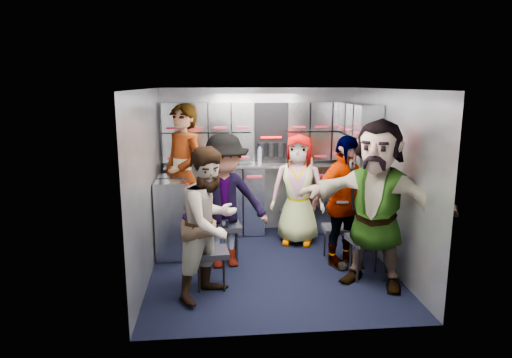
{
  "coord_description": "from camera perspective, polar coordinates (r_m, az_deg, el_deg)",
  "views": [
    {
      "loc": [
        -0.66,
        -5.11,
        2.16
      ],
      "look_at": [
        -0.14,
        0.35,
        1.01
      ],
      "focal_mm": 32.0,
      "sensor_mm": 36.0,
      "label": 1
    }
  ],
  "objects": [
    {
      "name": "attendant_standing",
      "position": [
        6.11,
        -9.0,
        0.34
      ],
      "size": [
        0.8,
        0.83,
        1.91
      ],
      "primitive_type": "imported",
      "rotation": [
        0.0,
        0.0,
        -0.85
      ],
      "color": "black",
      "rests_on": "ground"
    },
    {
      "name": "attendant_arc_b",
      "position": [
        5.38,
        -3.98,
        -2.83
      ],
      "size": [
        1.11,
        0.74,
        1.6
      ],
      "primitive_type": "imported",
      "rotation": [
        0.0,
        0.0,
        0.15
      ],
      "color": "black",
      "rests_on": "ground"
    },
    {
      "name": "jump_seat_center",
      "position": [
        6.46,
        4.93,
        -4.36
      ],
      "size": [
        0.44,
        0.43,
        0.41
      ],
      "rotation": [
        0.0,
        0.0,
        0.39
      ],
      "color": "black",
      "rests_on": "ground"
    },
    {
      "name": "wall_left",
      "position": [
        5.28,
        -13.37,
        -0.59
      ],
      "size": [
        0.04,
        3.0,
        2.1
      ],
      "primitive_type": "cube",
      "color": "gray",
      "rests_on": "ground"
    },
    {
      "name": "jump_seat_near_right",
      "position": [
        5.3,
        13.84,
        -7.6
      ],
      "size": [
        0.46,
        0.45,
        0.48
      ],
      "rotation": [
        0.0,
        0.0,
        0.16
      ],
      "color": "black",
      "rests_on": "ground"
    },
    {
      "name": "cup_right",
      "position": [
        6.58,
        6.78,
        2.3
      ],
      "size": [
        0.07,
        0.07,
        0.09
      ],
      "primitive_type": "cylinder",
      "color": "#C7AD8C",
      "rests_on": "counter"
    },
    {
      "name": "locker_bank_back",
      "position": [
        6.53,
        0.38,
        5.98
      ],
      "size": [
        2.68,
        0.28,
        0.82
      ],
      "primitive_type": "cube",
      "color": "#9DA3AD",
      "rests_on": "wall_back"
    },
    {
      "name": "bottle_right",
      "position": [
        6.55,
        5.36,
        3.03
      ],
      "size": [
        0.06,
        0.06,
        0.26
      ],
      "primitive_type": "cylinder",
      "color": "white",
      "rests_on": "counter"
    },
    {
      "name": "cup_left",
      "position": [
        6.44,
        -3.16,
        2.23
      ],
      "size": [
        0.07,
        0.07,
        0.11
      ],
      "primitive_type": "cylinder",
      "color": "#C7AD8C",
      "rests_on": "counter"
    },
    {
      "name": "attendant_arc_a",
      "position": [
        4.64,
        -5.74,
        -5.52
      ],
      "size": [
        0.94,
        0.96,
        1.56
      ],
      "primitive_type": "imported",
      "rotation": [
        0.0,
        0.0,
        0.87
      ],
      "color": "black",
      "rests_on": "ground"
    },
    {
      "name": "jump_seat_mid_left",
      "position": [
        5.66,
        -3.97,
        -6.19
      ],
      "size": [
        0.42,
        0.41,
        0.46
      ],
      "rotation": [
        0.0,
        0.0,
        0.09
      ],
      "color": "black",
      "rests_on": "ground"
    },
    {
      "name": "right_cabinet",
      "position": [
        6.25,
        12.59,
        -3.84
      ],
      "size": [
        0.28,
        1.2,
        1.0
      ],
      "primitive_type": "cube",
      "color": "#9DA3AD",
      "rests_on": "ground"
    },
    {
      "name": "attendant_arc_d",
      "position": [
        5.49,
        10.83,
        -2.83
      ],
      "size": [
        0.99,
        0.78,
        1.58
      ],
      "primitive_type": "imported",
      "rotation": [
        0.0,
        0.0,
        0.5
      ],
      "color": "black",
      "rests_on": "ground"
    },
    {
      "name": "locker_bank_right",
      "position": [
        6.16,
        12.72,
        5.32
      ],
      "size": [
        0.28,
        1.0,
        0.82
      ],
      "primitive_type": "cube",
      "color": "#9DA3AD",
      "rests_on": "wall_right"
    },
    {
      "name": "counter",
      "position": [
        6.54,
        0.43,
        1.78
      ],
      "size": [
        2.68,
        0.42,
        0.03
      ],
      "primitive_type": "cube",
      "color": "silver",
      "rests_on": "cart_bank_back"
    },
    {
      "name": "wall_back",
      "position": [
        6.74,
        0.24,
        2.38
      ],
      "size": [
        2.8,
        0.04,
        2.1
      ],
      "primitive_type": "cube",
      "color": "gray",
      "rests_on": "ground"
    },
    {
      "name": "cart_bank_back",
      "position": [
        6.65,
        0.42,
        -2.64
      ],
      "size": [
        2.68,
        0.38,
        0.99
      ],
      "primitive_type": "cube",
      "color": "#9DA3AD",
      "rests_on": "ground"
    },
    {
      "name": "coffee_niche",
      "position": [
        6.61,
        1.89,
        5.87
      ],
      "size": [
        0.46,
        0.16,
        0.84
      ],
      "primitive_type": null,
      "color": "black",
      "rests_on": "wall_back"
    },
    {
      "name": "bottle_left",
      "position": [
        6.44,
        -4.27,
        2.74
      ],
      "size": [
        0.07,
        0.07,
        0.23
      ],
      "primitive_type": "cylinder",
      "color": "white",
      "rests_on": "counter"
    },
    {
      "name": "attendant_arc_c",
      "position": [
        6.19,
        5.29,
        -1.33
      ],
      "size": [
        0.84,
        0.66,
        1.5
      ],
      "primitive_type": "imported",
      "rotation": [
        0.0,
        0.0,
        -0.28
      ],
      "color": "black",
      "rests_on": "ground"
    },
    {
      "name": "attendant_arc_e",
      "position": [
        5.0,
        14.78,
        -3.1
      ],
      "size": [
        1.68,
        1.4,
        1.81
      ],
      "primitive_type": "imported",
      "rotation": [
        0.0,
        0.0,
        -0.61
      ],
      "color": "black",
      "rests_on": "ground"
    },
    {
      "name": "bottle_mid",
      "position": [
        6.47,
        0.46,
        2.85
      ],
      "size": [
        0.06,
        0.06,
        0.23
      ],
      "primitive_type": "cylinder",
      "color": "white",
      "rests_on": "counter"
    },
    {
      "name": "jump_seat_near_left",
      "position": [
        4.94,
        -5.64,
        -9.35
      ],
      "size": [
        0.39,
        0.37,
        0.43
      ],
      "rotation": [
        0.0,
        0.0,
        0.08
      ],
      "color": "black",
      "rests_on": "ground"
    },
    {
      "name": "jump_seat_mid_right",
      "position": [
        5.77,
        10.18,
        -6.36
      ],
      "size": [
        0.38,
        0.36,
        0.42
      ],
      "rotation": [
        0.0,
        0.0,
        -0.07
      ],
      "color": "black",
      "rests_on": "ground"
    },
    {
      "name": "ceiling",
      "position": [
        5.16,
        1.94,
        11.18
      ],
      "size": [
        2.8,
        3.0,
        0.02
      ],
      "primitive_type": "cube",
      "color": "silver",
      "rests_on": "wall_back"
    },
    {
      "name": "red_latch_strip",
      "position": [
        6.37,
        0.61,
        0.27
      ],
      "size": [
        2.6,
        0.02,
        0.03
      ],
      "primitive_type": "cube",
      "color": "#A41626",
      "rests_on": "cart_bank_back"
    },
    {
      "name": "wall_right",
      "position": [
        5.62,
        16.16,
        0.0
      ],
      "size": [
        0.04,
        3.0,
        2.1
      ],
      "primitive_type": "cube",
      "color": "gray",
      "rests_on": "ground"
    },
    {
      "name": "cart_bank_left",
      "position": [
        5.94,
        -10.38,
        -4.63
      ],
      "size": [
        0.38,
        0.76,
        0.99
      ],
      "primitive_type": "cube",
      "color": "#9DA3AD",
      "rests_on": "ground"
    },
    {
      "name": "floor",
      "position": [
        5.59,
        1.79,
        -10.88
      ],
      "size": [
        3.0,
        3.0,
        0.0
      ],
      "primitive_type": "plane",
      "color": "black",
      "rests_on": "ground"
    }
  ]
}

